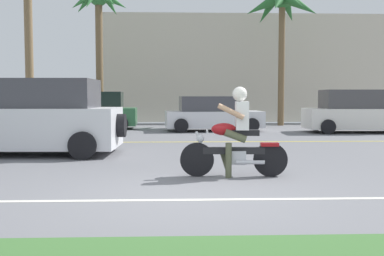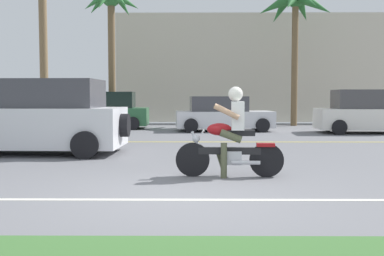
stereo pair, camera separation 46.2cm
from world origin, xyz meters
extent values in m
cube|color=slate|center=(0.00, 3.00, -0.02)|extent=(56.00, 30.00, 0.04)
cube|color=silver|center=(0.00, -0.33, 0.00)|extent=(50.40, 0.12, 0.01)
cube|color=yellow|center=(0.00, 7.88, 0.00)|extent=(50.40, 0.12, 0.01)
cylinder|color=black|center=(0.17, 1.58, 0.30)|extent=(0.61, 0.12, 0.60)
cylinder|color=black|center=(1.48, 1.52, 0.30)|extent=(0.61, 0.12, 0.60)
cylinder|color=#B7BAC1|center=(0.28, 1.58, 0.55)|extent=(0.27, 0.06, 0.53)
cube|color=black|center=(0.83, 1.55, 0.46)|extent=(1.10, 0.16, 0.12)
cube|color=#B7BAC1|center=(0.88, 1.55, 0.34)|extent=(0.33, 0.22, 0.24)
ellipsoid|color=maroon|center=(0.65, 1.56, 0.85)|extent=(0.44, 0.24, 0.22)
cube|color=black|center=(1.03, 1.54, 0.79)|extent=(0.49, 0.25, 0.10)
cube|color=maroon|center=(1.46, 1.52, 0.57)|extent=(0.33, 0.18, 0.06)
cylinder|color=#B7BAC1|center=(0.36, 1.57, 0.80)|extent=(0.07, 0.63, 0.04)
sphere|color=#B7BAC1|center=(0.24, 1.58, 0.68)|extent=(0.14, 0.14, 0.14)
cylinder|color=#B7BAC1|center=(1.11, 1.41, 0.27)|extent=(0.51, 0.10, 0.07)
cube|color=white|center=(0.97, 1.54, 1.09)|extent=(0.24, 0.33, 0.50)
sphere|color=silver|center=(0.93, 1.54, 1.47)|extent=(0.26, 0.26, 0.26)
cylinder|color=#51563D|center=(0.85, 1.65, 0.74)|extent=(0.41, 0.15, 0.25)
cylinder|color=#51563D|center=(0.84, 1.45, 0.74)|extent=(0.41, 0.15, 0.25)
cylinder|color=#51563D|center=(0.72, 1.41, 0.31)|extent=(0.12, 0.12, 0.62)
cylinder|color=#51563D|center=(0.69, 1.68, 0.27)|extent=(0.21, 0.12, 0.34)
cylinder|color=tan|center=(0.78, 1.75, 1.16)|extent=(0.46, 0.11, 0.28)
cylinder|color=tan|center=(0.76, 1.35, 1.16)|extent=(0.46, 0.11, 0.28)
cube|color=silver|center=(-3.93, 4.95, 0.66)|extent=(4.66, 2.11, 0.97)
cube|color=#414147|center=(-3.84, 4.95, 1.50)|extent=(3.36, 1.79, 0.70)
cylinder|color=black|center=(-2.25, 5.89, 0.32)|extent=(0.65, 0.24, 0.64)
cylinder|color=black|center=(-2.30, 3.91, 0.32)|extent=(0.65, 0.24, 0.64)
cylinder|color=black|center=(-1.53, 4.88, 0.71)|extent=(0.21, 0.58, 0.58)
cylinder|color=black|center=(-8.30, 14.82, 0.28)|extent=(0.57, 0.20, 0.56)
cube|color=#2D663D|center=(-3.93, 13.94, 0.54)|extent=(4.14, 1.93, 0.76)
cube|color=black|center=(-3.68, 13.94, 1.27)|extent=(2.42, 1.63, 0.71)
cylinder|color=black|center=(-2.49, 14.88, 0.28)|extent=(0.57, 0.20, 0.56)
cylinder|color=black|center=(-5.42, 14.79, 0.28)|extent=(0.57, 0.20, 0.56)
cylinder|color=black|center=(-2.43, 13.09, 0.28)|extent=(0.57, 0.20, 0.56)
cylinder|color=black|center=(-5.36, 12.99, 0.28)|extent=(0.57, 0.20, 0.56)
cube|color=silver|center=(1.41, 12.56, 0.48)|extent=(4.06, 1.97, 0.66)
cube|color=#414147|center=(1.17, 12.55, 1.12)|extent=(2.39, 1.62, 0.61)
cylinder|color=black|center=(0.05, 11.62, 0.28)|extent=(0.57, 0.22, 0.56)
cylinder|color=black|center=(2.89, 11.81, 0.28)|extent=(0.57, 0.22, 0.56)
cylinder|color=black|center=(-0.07, 13.31, 0.28)|extent=(0.57, 0.22, 0.56)
cylinder|color=black|center=(2.77, 13.51, 0.28)|extent=(0.57, 0.22, 0.56)
cube|color=white|center=(7.19, 11.48, 0.55)|extent=(4.47, 1.97, 0.79)
cube|color=#444346|center=(6.92, 11.50, 1.31)|extent=(2.62, 1.64, 0.73)
cylinder|color=black|center=(5.57, 10.65, 0.28)|extent=(0.57, 0.20, 0.56)
cylinder|color=black|center=(5.64, 12.44, 0.28)|extent=(0.57, 0.20, 0.56)
cylinder|color=brown|center=(-3.59, 14.75, 2.94)|extent=(0.32, 0.32, 5.88)
cone|color=#337538|center=(-2.97, 14.77, 5.72)|extent=(1.47, 0.55, 1.11)
cone|color=#337538|center=(-3.19, 15.23, 5.72)|extent=(1.22, 1.33, 1.36)
cone|color=#337538|center=(-3.65, 15.37, 5.72)|extent=(0.64, 1.52, 0.96)
cone|color=#337538|center=(-4.17, 15.00, 5.72)|extent=(1.44, 0.99, 1.32)
cone|color=#337538|center=(-4.19, 14.57, 5.72)|extent=(1.49, 0.88, 1.25)
cylinder|color=brown|center=(5.00, 16.02, 3.02)|extent=(0.31, 0.31, 6.05)
cone|color=#28662D|center=(5.86, 16.03, 5.84)|extent=(2.01, 0.70, 1.47)
cone|color=#28662D|center=(5.45, 16.75, 5.84)|extent=(1.60, 2.00, 1.69)
cone|color=#28662D|center=(4.51, 16.72, 5.84)|extent=(1.59, 1.85, 1.87)
cone|color=#28662D|center=(4.16, 16.18, 5.84)|extent=(2.10, 1.05, 1.44)
cone|color=#28662D|center=(4.66, 15.24, 5.84)|extent=(1.43, 2.10, 1.53)
cone|color=#28662D|center=(5.30, 15.22, 5.84)|extent=(1.34, 2.12, 1.42)
cylinder|color=brown|center=(-7.09, 15.93, 3.58)|extent=(0.39, 0.39, 7.16)
cube|color=beige|center=(4.52, 21.00, 2.98)|extent=(17.32, 4.00, 5.95)
camera|label=1|loc=(-0.24, -6.73, 1.44)|focal=43.89mm
camera|label=2|loc=(0.22, -6.73, 1.44)|focal=43.89mm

